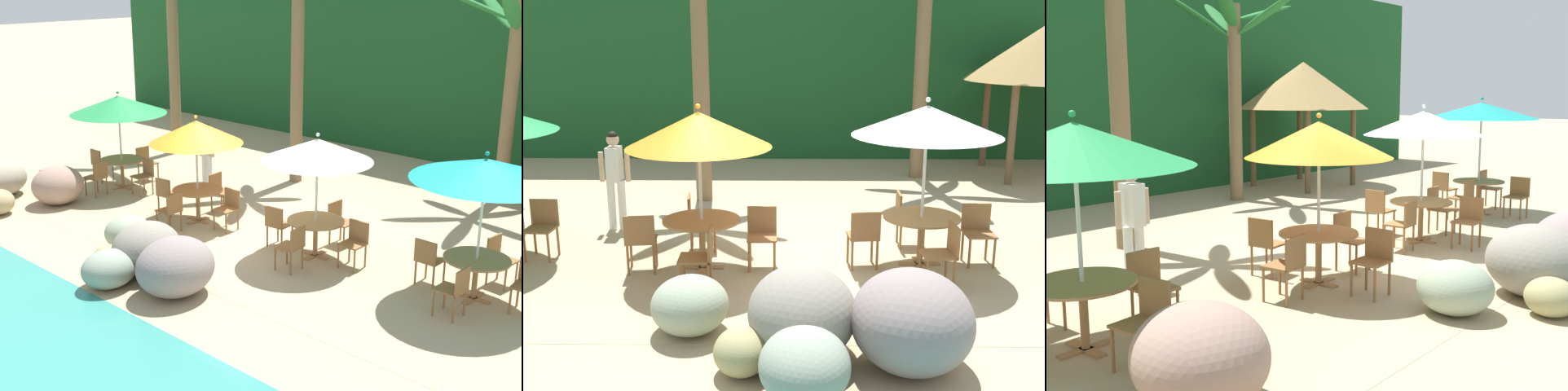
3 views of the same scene
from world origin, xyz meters
TOP-DOWN VIEW (x-y plane):
  - ground_plane at (0.00, 0.00)m, footprint 120.00×120.00m
  - terrace_deck at (0.00, 0.00)m, footprint 18.00×5.20m
  - foliage_backdrop at (0.00, 9.00)m, footprint 28.00×2.40m
  - rock_seawall at (-1.64, -2.68)m, footprint 14.74×3.30m
  - chair_green_seaward at (-3.59, 0.19)m, footprint 0.44×0.44m
  - umbrella_orange at (-1.13, -0.27)m, footprint 2.01×2.01m
  - dining_table_orange at (-1.13, -0.27)m, footprint 1.10×1.10m
  - chair_orange_seaward at (-0.28, -0.16)m, footprint 0.43×0.44m
  - chair_orange_inland at (-1.33, 0.56)m, footprint 0.48×0.47m
  - chair_orange_left at (-1.96, -0.47)m, footprint 0.47×0.47m
  - chair_orange_right at (-1.02, -1.12)m, footprint 0.44×0.43m
  - umbrella_white at (2.01, -0.08)m, footprint 2.09×2.09m
  - dining_table_white at (2.01, -0.08)m, footprint 1.10×1.10m
  - chair_white_seaward at (2.85, 0.04)m, footprint 0.43×0.44m
  - chair_white_inland at (1.92, 0.77)m, footprint 0.43×0.42m
  - chair_white_left at (1.17, -0.24)m, footprint 0.46×0.46m
  - chair_white_right at (2.16, -0.92)m, footprint 0.46×0.45m
  - palm_tree_second at (-1.63, 3.58)m, footprint 3.07×2.76m
  - palm_tree_third at (3.01, 5.70)m, footprint 3.55×3.57m
  - waiter_in_white at (-2.84, 1.57)m, footprint 0.52×0.35m

SIDE VIEW (x-z plane):
  - ground_plane at x=0.00m, z-range 0.00..0.00m
  - terrace_deck at x=0.00m, z-range 0.00..0.01m
  - rock_seawall at x=-1.64m, z-range -0.08..0.93m
  - chair_green_seaward at x=-3.59m, z-range 0.08..0.95m
  - chair_orange_seaward at x=-0.28m, z-range 0.08..0.95m
  - chair_orange_inland at x=-1.33m, z-range 0.08..0.95m
  - chair_orange_left at x=-1.96m, z-range 0.08..0.95m
  - chair_orange_right at x=-1.02m, z-range 0.08..0.95m
  - chair_white_seaward at x=2.85m, z-range 0.08..0.95m
  - chair_white_inland at x=1.92m, z-range 0.08..0.95m
  - chair_white_left at x=1.17m, z-range 0.08..0.95m
  - chair_white_right at x=2.16m, z-range 0.08..0.95m
  - dining_table_orange at x=-1.13m, z-range 0.24..0.98m
  - dining_table_white at x=2.01m, z-range 0.24..0.98m
  - waiter_in_white at x=-2.84m, z-range 0.14..1.84m
  - umbrella_orange at x=-1.13m, z-range 0.83..3.20m
  - umbrella_white at x=2.01m, z-range 0.89..3.33m
  - foliage_backdrop at x=0.00m, z-range 0.00..6.00m
  - palm_tree_third at x=3.01m, z-range 0.85..5.87m
  - palm_tree_second at x=-1.63m, z-range 0.98..6.62m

